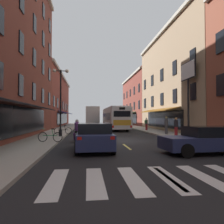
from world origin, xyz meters
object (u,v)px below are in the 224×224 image
pedestrian_far (176,126)px  sedan_mid (94,137)px  box_truck (92,117)px  pedestrian_mid (166,125)px  billboard_sign (188,80)px  street_lamp_twin (61,99)px  bicycle_mid (50,137)px  bicycle_near (63,131)px  pedestrian_near (146,124)px  transit_bus (115,118)px  sedan_near (210,140)px  motorcycle_rider (77,132)px  sedan_far (91,122)px

pedestrian_far → sedan_mid: bearing=-38.4°
box_truck → pedestrian_mid: box_truck is taller
billboard_sign → street_lamp_twin: size_ratio=1.16×
bicycle_mid → bicycle_near: bearing=88.7°
box_truck → sedan_mid: 27.86m
pedestrian_near → street_lamp_twin: 12.54m
box_truck → pedestrian_mid: 20.87m
pedestrian_mid → pedestrian_near: bearing=136.1°
transit_bus → sedan_near: transit_bus is taller
sedan_mid → pedestrian_mid: 11.02m
billboard_sign → pedestrian_mid: 4.83m
motorcycle_rider → street_lamp_twin: bearing=117.8°
pedestrian_mid → pedestrian_far: bearing=-40.8°
sedan_mid → bicycle_near: sedan_mid is taller
sedan_mid → motorcycle_rider: motorcycle_rider is taller
billboard_sign → motorcycle_rider: bearing=-165.0°
transit_bus → sedan_far: 18.45m
sedan_far → bicycle_mid: sedan_far is taller
sedan_far → motorcycle_rider: motorcycle_rider is taller
pedestrian_far → transit_bus: bearing=-150.0°
sedan_mid → sedan_near: bearing=-17.2°
pedestrian_mid → sedan_near: bearing=-55.2°
sedan_far → pedestrian_near: size_ratio=2.82×
motorcycle_rider → pedestrian_mid: pedestrian_mid is taller
bicycle_mid → billboard_sign: bearing=17.9°
sedan_far → pedestrian_near: 23.16m
motorcycle_rider → pedestrian_mid: 9.47m
box_truck → billboard_sign: bearing=-67.9°
motorcycle_rider → street_lamp_twin: 4.37m
sedan_near → motorcycle_rider: 9.07m
sedan_near → street_lamp_twin: bearing=133.6°
sedan_far → pedestrian_mid: pedestrian_mid is taller
transit_bus → pedestrian_near: bearing=-48.4°
sedan_near → bicycle_near: (-8.50, 11.06, -0.19)m
bicycle_near → pedestrian_far: bearing=-16.3°
bicycle_mid → pedestrian_far: 10.98m
sedan_near → pedestrian_mid: 10.07m
transit_bus → bicycle_near: 11.19m
sedan_mid → transit_bus: bearing=78.7°
pedestrian_near → street_lamp_twin: size_ratio=0.27×
billboard_sign → sedan_near: size_ratio=1.43×
transit_bus → sedan_near: (2.09, -20.15, -1.00)m
bicycle_near → pedestrian_far: size_ratio=1.02×
sedan_mid → pedestrian_far: pedestrian_far is taller
billboard_sign → bicycle_mid: 13.51m
bicycle_mid → street_lamp_twin: size_ratio=0.28×
sedan_near → motorcycle_rider: (-6.89, 5.90, 0.02)m
bicycle_mid → pedestrian_far: (10.47, 3.26, 0.48)m
transit_bus → pedestrian_far: 12.75m
box_truck → sedan_near: box_truck is taller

